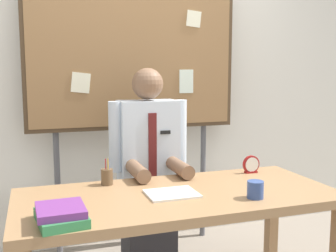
{
  "coord_description": "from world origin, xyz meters",
  "views": [
    {
      "loc": [
        -0.75,
        -2.03,
        1.39
      ],
      "look_at": [
        0.0,
        0.19,
        1.08
      ],
      "focal_mm": 43.19,
      "sensor_mm": 36.0,
      "label": 1
    }
  ],
  "objects_px": {
    "person": "(149,177)",
    "bulletin_board": "(134,53)",
    "coffee_mug": "(255,190)",
    "desk_clock": "(251,165)",
    "book_stack": "(61,215)",
    "open_notebook": "(172,194)",
    "pen_holder": "(107,177)",
    "desk": "(179,208)"
  },
  "relations": [
    {
      "from": "person",
      "to": "bulletin_board",
      "type": "relative_size",
      "value": 0.66
    },
    {
      "from": "bulletin_board",
      "to": "coffee_mug",
      "type": "height_order",
      "value": "bulletin_board"
    },
    {
      "from": "bulletin_board",
      "to": "desk_clock",
      "type": "xyz_separation_m",
      "value": [
        0.61,
        -0.71,
        -0.76
      ]
    },
    {
      "from": "coffee_mug",
      "to": "person",
      "type": "bearing_deg",
      "value": 113.12
    },
    {
      "from": "book_stack",
      "to": "person",
      "type": "bearing_deg",
      "value": 52.89
    },
    {
      "from": "coffee_mug",
      "to": "open_notebook",
      "type": "bearing_deg",
      "value": 153.91
    },
    {
      "from": "person",
      "to": "book_stack",
      "type": "distance_m",
      "value": 1.08
    },
    {
      "from": "open_notebook",
      "to": "bulletin_board",
      "type": "bearing_deg",
      "value": 87.26
    },
    {
      "from": "person",
      "to": "coffee_mug",
      "type": "relative_size",
      "value": 15.37
    },
    {
      "from": "person",
      "to": "book_stack",
      "type": "bearing_deg",
      "value": -127.11
    },
    {
      "from": "desk_clock",
      "to": "pen_holder",
      "type": "bearing_deg",
      "value": 178.57
    },
    {
      "from": "coffee_mug",
      "to": "pen_holder",
      "type": "distance_m",
      "value": 0.86
    },
    {
      "from": "bulletin_board",
      "to": "coffee_mug",
      "type": "distance_m",
      "value": 1.46
    },
    {
      "from": "bulletin_board",
      "to": "desk",
      "type": "bearing_deg",
      "value": -90.01
    },
    {
      "from": "pen_holder",
      "to": "open_notebook",
      "type": "bearing_deg",
      "value": -46.25
    },
    {
      "from": "book_stack",
      "to": "open_notebook",
      "type": "xyz_separation_m",
      "value": [
        0.6,
        0.23,
        -0.03
      ]
    },
    {
      "from": "book_stack",
      "to": "coffee_mug",
      "type": "bearing_deg",
      "value": 1.91
    },
    {
      "from": "open_notebook",
      "to": "pen_holder",
      "type": "relative_size",
      "value": 1.71
    },
    {
      "from": "person",
      "to": "book_stack",
      "type": "height_order",
      "value": "person"
    },
    {
      "from": "bulletin_board",
      "to": "person",
      "type": "bearing_deg",
      "value": -90.03
    },
    {
      "from": "book_stack",
      "to": "open_notebook",
      "type": "bearing_deg",
      "value": 20.86
    },
    {
      "from": "person",
      "to": "open_notebook",
      "type": "xyz_separation_m",
      "value": [
        -0.05,
        -0.63,
        0.07
      ]
    },
    {
      "from": "desk",
      "to": "bulletin_board",
      "type": "relative_size",
      "value": 0.82
    },
    {
      "from": "open_notebook",
      "to": "desk_clock",
      "type": "xyz_separation_m",
      "value": [
        0.66,
        0.29,
        0.05
      ]
    },
    {
      "from": "desk_clock",
      "to": "bulletin_board",
      "type": "bearing_deg",
      "value": 130.46
    },
    {
      "from": "desk_clock",
      "to": "coffee_mug",
      "type": "height_order",
      "value": "desk_clock"
    },
    {
      "from": "desk",
      "to": "coffee_mug",
      "type": "distance_m",
      "value": 0.43
    },
    {
      "from": "desk",
      "to": "pen_holder",
      "type": "xyz_separation_m",
      "value": [
        -0.35,
        0.29,
        0.13
      ]
    },
    {
      "from": "person",
      "to": "coffee_mug",
      "type": "height_order",
      "value": "person"
    },
    {
      "from": "desk",
      "to": "open_notebook",
      "type": "xyz_separation_m",
      "value": [
        -0.05,
        -0.02,
        0.09
      ]
    },
    {
      "from": "pen_holder",
      "to": "desk",
      "type": "bearing_deg",
      "value": -40.12
    },
    {
      "from": "person",
      "to": "book_stack",
      "type": "relative_size",
      "value": 4.87
    },
    {
      "from": "open_notebook",
      "to": "desk_clock",
      "type": "relative_size",
      "value": 2.36
    },
    {
      "from": "desk",
      "to": "person",
      "type": "height_order",
      "value": "person"
    },
    {
      "from": "coffee_mug",
      "to": "pen_holder",
      "type": "xyz_separation_m",
      "value": [
        -0.7,
        0.51,
        0.0
      ]
    },
    {
      "from": "desk",
      "to": "person",
      "type": "xyz_separation_m",
      "value": [
        0.0,
        0.61,
        0.02
      ]
    },
    {
      "from": "coffee_mug",
      "to": "desk",
      "type": "bearing_deg",
      "value": 148.5
    },
    {
      "from": "desk_clock",
      "to": "open_notebook",
      "type": "bearing_deg",
      "value": -156.34
    },
    {
      "from": "person",
      "to": "open_notebook",
      "type": "bearing_deg",
      "value": -94.34
    },
    {
      "from": "bulletin_board",
      "to": "book_stack",
      "type": "relative_size",
      "value": 7.42
    },
    {
      "from": "open_notebook",
      "to": "pen_holder",
      "type": "height_order",
      "value": "pen_holder"
    },
    {
      "from": "coffee_mug",
      "to": "desk_clock",
      "type": "bearing_deg",
      "value": 62.01
    }
  ]
}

